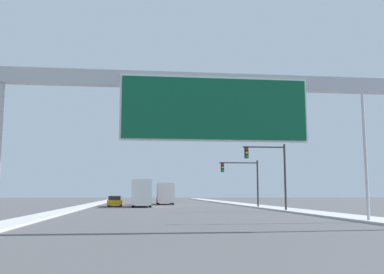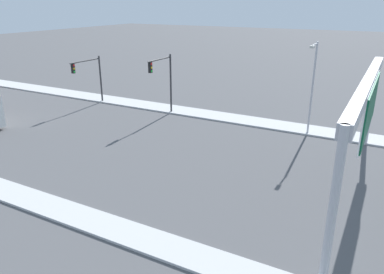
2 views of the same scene
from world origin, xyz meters
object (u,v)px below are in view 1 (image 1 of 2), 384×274
car_mid_left (115,201)px  street_lamp_right (360,141)px  truck_box_secondary (142,193)px  truck_box_primary (165,194)px  sign_gantry (215,101)px  traffic_light_near_intersection (272,166)px  traffic_light_mid_block (245,175)px  car_mid_right (142,200)px

car_mid_left → street_lamp_right: bearing=-62.4°
truck_box_secondary → car_mid_left: bearing=139.7°
truck_box_secondary → street_lamp_right: 32.81m
car_mid_left → truck_box_secondary: truck_box_secondary is taller
truck_box_primary → sign_gantry: bearing=-90.0°
sign_gantry → traffic_light_near_intersection: 22.11m
street_lamp_right → traffic_light_mid_block: bearing=93.2°
traffic_light_near_intersection → street_lamp_right: street_lamp_right is taller
sign_gantry → truck_box_secondary: (-3.50, 34.85, -4.49)m
traffic_light_mid_block → street_lamp_right: street_lamp_right is taller
truck_box_primary → truck_box_secondary: (-3.50, -10.88, 0.08)m
sign_gantry → truck_box_primary: 45.95m
traffic_light_near_intersection → car_mid_right: bearing=116.6°
traffic_light_near_intersection → traffic_light_mid_block: 10.02m
sign_gantry → truck_box_secondary: sign_gantry is taller
truck_box_secondary → traffic_light_near_intersection: 19.47m
car_mid_right → street_lamp_right: (13.56, -39.85, 4.28)m
truck_box_primary → street_lamp_right: (10.06, -40.58, 3.35)m
sign_gantry → traffic_light_mid_block: bearing=74.0°
car_mid_left → traffic_light_mid_block: 17.74m
car_mid_left → truck_box_primary: (7.00, 7.91, 0.99)m
sign_gantry → car_mid_left: bearing=100.5°
car_mid_left → truck_box_primary: size_ratio=0.63×
truck_box_primary → traffic_light_mid_block: traffic_light_mid_block is taller
car_mid_left → car_mid_right: 8.00m
car_mid_right → truck_box_secondary: bearing=-90.0°
sign_gantry → street_lamp_right: size_ratio=2.39×
truck_box_primary → traffic_light_mid_block: size_ratio=1.28×
traffic_light_near_intersection → traffic_light_mid_block: bearing=91.7°
truck_box_primary → truck_box_secondary: size_ratio=0.92×
sign_gantry → truck_box_primary: size_ratio=2.82×
traffic_light_near_intersection → traffic_light_mid_block: traffic_light_near_intersection is taller
truck_box_primary → truck_box_secondary: 11.43m
car_mid_right → truck_box_primary: bearing=11.7°
sign_gantry → street_lamp_right: 11.36m
truck_box_secondary → truck_box_primary: bearing=72.2°
street_lamp_right → truck_box_primary: bearing=103.9°
car_mid_right → truck_box_primary: size_ratio=0.59×
sign_gantry → traffic_light_near_intersection: bearing=66.0°
sign_gantry → traffic_light_near_intersection: sign_gantry is taller
car_mid_right → sign_gantry: bearing=-85.6°
car_mid_right → traffic_light_mid_block: traffic_light_mid_block is taller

